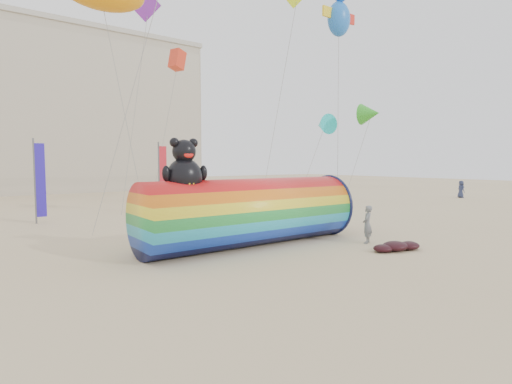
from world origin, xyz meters
TOP-DOWN VIEW (x-y plane):
  - ground at (0.00, 0.00)m, footprint 160.00×160.00m
  - windsock_assembly at (0.22, 1.52)m, footprint 10.38×3.16m
  - kite_handler at (4.79, -1.36)m, footprint 0.76×0.67m
  - fabric_bundle at (4.63, -3.06)m, footprint 2.62×1.35m
  - festival_banners at (0.01, 15.81)m, footprint 12.04×4.58m
  - flying_kites at (0.54, 5.10)m, footprint 29.67×14.23m

SIDE VIEW (x-z plane):
  - ground at x=0.00m, z-range 0.00..0.00m
  - fabric_bundle at x=4.63m, z-range -0.03..0.37m
  - kite_handler at x=4.79m, z-range 0.00..1.75m
  - windsock_assembly at x=0.22m, z-range -0.81..3.98m
  - festival_banners at x=0.01m, z-range 0.04..5.24m
  - flying_kites at x=0.54m, z-range 5.88..15.84m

